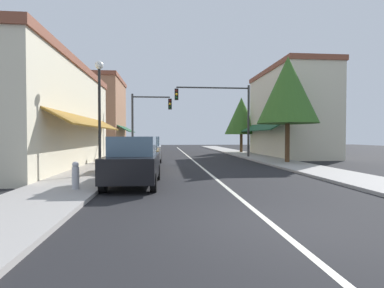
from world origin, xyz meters
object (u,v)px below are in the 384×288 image
(fire_hydrant, at_px, (76,175))
(traffic_signal_mast_arm, at_px, (223,107))
(parked_car_second_left, at_px, (142,154))
(street_lamp_left_near, at_px, (99,100))
(tree_right_far, at_px, (241,116))
(parked_car_third_left, at_px, (148,149))
(traffic_signal_left_corner, at_px, (146,115))
(parked_car_nearest_left, at_px, (134,161))
(tree_right_near, at_px, (288,90))

(fire_hydrant, bearing_deg, traffic_signal_mast_arm, 62.36)
(parked_car_second_left, distance_m, street_lamp_left_near, 3.75)
(parked_car_second_left, distance_m, traffic_signal_mast_arm, 10.95)
(traffic_signal_mast_arm, bearing_deg, tree_right_far, 64.76)
(parked_car_third_left, height_order, traffic_signal_left_corner, traffic_signal_left_corner)
(traffic_signal_mast_arm, height_order, fire_hydrant, traffic_signal_mast_arm)
(parked_car_third_left, bearing_deg, traffic_signal_left_corner, 94.69)
(parked_car_nearest_left, relative_size, parked_car_third_left, 1.01)
(traffic_signal_left_corner, xyz_separation_m, tree_right_near, (9.49, -6.87, 1.20))
(parked_car_third_left, bearing_deg, parked_car_nearest_left, -90.73)
(parked_car_second_left, distance_m, parked_car_third_left, 5.64)
(tree_right_far, relative_size, fire_hydrant, 6.81)
(parked_car_nearest_left, distance_m, tree_right_near, 12.66)
(traffic_signal_left_corner, distance_m, street_lamp_left_near, 12.38)
(street_lamp_left_near, relative_size, fire_hydrant, 5.80)
(fire_hydrant, bearing_deg, tree_right_far, 63.15)
(street_lamp_left_near, bearing_deg, traffic_signal_left_corner, 83.98)
(parked_car_third_left, distance_m, traffic_signal_left_corner, 5.21)
(parked_car_third_left, bearing_deg, fire_hydrant, -98.99)
(parked_car_second_left, relative_size, parked_car_third_left, 1.00)
(tree_right_far, xyz_separation_m, fire_hydrant, (-11.00, -21.72, -3.41))
(parked_car_third_left, bearing_deg, parked_car_second_left, -90.96)
(parked_car_second_left, height_order, traffic_signal_left_corner, traffic_signal_left_corner)
(parked_car_third_left, distance_m, tree_right_near, 10.17)
(parked_car_nearest_left, distance_m, street_lamp_left_near, 3.91)
(traffic_signal_mast_arm, distance_m, traffic_signal_left_corner, 6.53)
(parked_car_nearest_left, height_order, parked_car_third_left, same)
(parked_car_third_left, height_order, traffic_signal_mast_arm, traffic_signal_mast_arm)
(traffic_signal_mast_arm, xyz_separation_m, street_lamp_left_near, (-7.63, -10.82, -0.77))
(traffic_signal_mast_arm, bearing_deg, parked_car_second_left, -124.67)
(traffic_signal_left_corner, distance_m, fire_hydrant, 16.36)
(street_lamp_left_near, xyz_separation_m, fire_hydrant, (0.02, -3.71, -2.83))
(tree_right_near, bearing_deg, fire_hydrant, -139.63)
(parked_car_nearest_left, relative_size, tree_right_far, 0.70)
(parked_car_second_left, relative_size, traffic_signal_left_corner, 0.77)
(traffic_signal_mast_arm, xyz_separation_m, fire_hydrant, (-7.61, -14.54, -3.60))
(parked_car_second_left, xyz_separation_m, tree_right_far, (9.33, 15.78, 3.08))
(tree_right_far, bearing_deg, tree_right_near, -91.06)
(parked_car_nearest_left, xyz_separation_m, tree_right_near, (9.08, 7.92, 3.89))
(traffic_signal_mast_arm, relative_size, tree_right_far, 1.04)
(parked_car_nearest_left, height_order, parked_car_second_left, same)
(parked_car_second_left, bearing_deg, parked_car_third_left, 89.10)
(parked_car_nearest_left, xyz_separation_m, fire_hydrant, (-1.68, -1.24, -0.33))
(tree_right_far, bearing_deg, traffic_signal_mast_arm, -115.24)
(parked_car_third_left, relative_size, tree_right_far, 0.70)
(traffic_signal_left_corner, bearing_deg, parked_car_second_left, -87.80)
(parked_car_nearest_left, bearing_deg, traffic_signal_left_corner, 93.14)
(parked_car_nearest_left, bearing_deg, fire_hydrant, -142.16)
(traffic_signal_left_corner, bearing_deg, parked_car_nearest_left, -88.43)
(tree_right_near, distance_m, fire_hydrant, 14.75)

